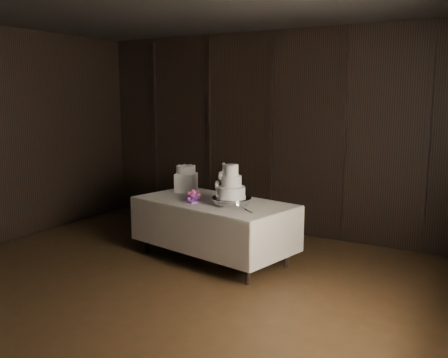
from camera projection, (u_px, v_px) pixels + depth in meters
room at (105, 158)px, 4.51m from camera, size 6.08×7.08×3.08m
display_table at (214, 228)px, 6.26m from camera, size 2.15×1.39×0.76m
cake_stand at (231, 201)px, 5.98m from camera, size 0.57×0.57×0.09m
wedding_cake at (228, 185)px, 5.95m from camera, size 0.38×0.33×0.40m
bouquet at (193, 196)px, 6.22m from camera, size 0.38×0.44×0.17m
box_pedestal at (186, 182)px, 6.81m from camera, size 0.33×0.33×0.25m
small_cake at (186, 170)px, 6.78m from camera, size 0.32×0.32×0.10m
cake_knife at (245, 209)px, 5.72m from camera, size 0.29×0.27×0.01m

